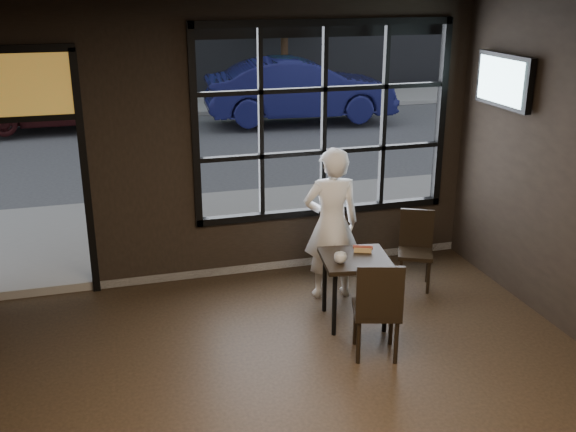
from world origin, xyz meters
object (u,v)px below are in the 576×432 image
object	(u,v)px
man	(331,224)
navy_car	(300,90)
chair_near	(376,307)
cafe_table	(354,289)

from	to	relation	value
man	navy_car	size ratio (longest dim) A/B	0.38
man	navy_car	world-z (taller)	man
chair_near	navy_car	xyz separation A→B (m)	(2.40, 10.42, 0.35)
cafe_table	navy_car	world-z (taller)	navy_car
chair_near	navy_car	bearing A→B (deg)	-86.54
man	navy_car	distance (m)	9.42
cafe_table	man	distance (m)	0.81
chair_near	navy_car	size ratio (longest dim) A/B	0.22
cafe_table	navy_car	size ratio (longest dim) A/B	0.16
cafe_table	chair_near	world-z (taller)	chair_near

